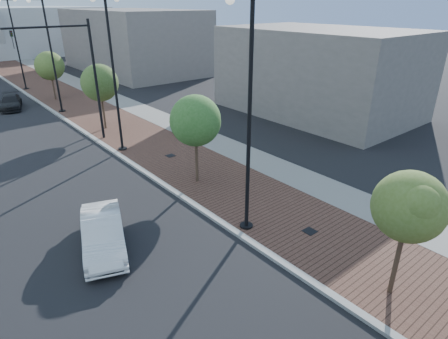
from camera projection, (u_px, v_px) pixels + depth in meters
sidewalk at (72, 95)px, 39.02m from camera, size 7.00×140.00×0.12m
concrete_strip at (97, 91)px, 40.59m from camera, size 2.40×140.00×0.13m
curb at (36, 100)px, 36.99m from camera, size 0.30×140.00×0.14m
white_sedan at (103, 233)px, 14.68m from camera, size 2.89×4.56×1.42m
dark_car_far at (11, 102)px, 34.09m from camera, size 2.71×4.47×1.21m
pedestrian at (174, 124)px, 27.46m from camera, size 0.59×0.40×1.61m
streetlight_1 at (247, 134)px, 14.40m from camera, size 1.44×0.56×9.21m
streetlight_2 at (114, 77)px, 22.72m from camera, size 1.72×0.56×9.28m
streetlight_3 at (52, 62)px, 31.30m from camera, size 1.44×0.56×9.21m
streetlight_4 at (17, 44)px, 39.61m from camera, size 1.72×0.56×9.28m
traffic_mast at (81, 69)px, 24.24m from camera, size 5.09×0.20×8.00m
tree_0 at (409, 206)px, 11.27m from camera, size 2.28×2.21×4.49m
tree_1 at (196, 121)px, 18.97m from camera, size 2.62×2.62×4.80m
tree_2 at (100, 83)px, 27.38m from camera, size 2.69×2.69×4.91m
tree_3 at (50, 66)px, 35.92m from camera, size 2.70×2.70×4.70m
commercial_block_ne at (133, 41)px, 51.70m from camera, size 12.00×22.00×8.00m
commercial_block_e at (318, 72)px, 31.94m from camera, size 10.00×16.00×7.00m
utility_cover_1 at (310, 231)px, 15.83m from camera, size 0.50×0.50×0.02m
utility_cover_2 at (170, 156)px, 23.58m from camera, size 0.50×0.50×0.02m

